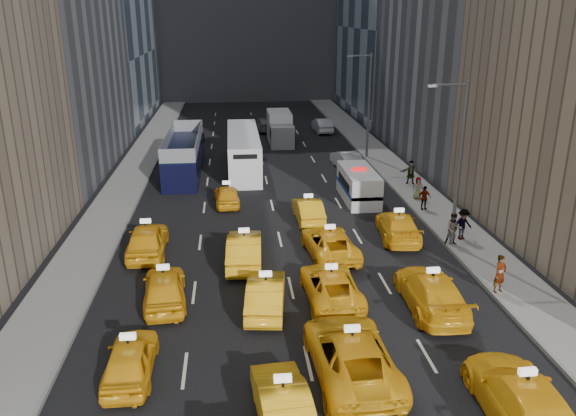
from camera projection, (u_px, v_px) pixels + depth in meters
name	position (u px, v px, depth m)	size (l,w,h in m)	color
ground	(316.00, 398.00, 18.79)	(160.00, 160.00, 0.00)	black
sidewalk_west	(125.00, 187.00, 41.25)	(3.00, 90.00, 0.15)	gray
sidewalk_east	(403.00, 179.00, 43.25)	(3.00, 90.00, 0.15)	gray
curb_west	(145.00, 186.00, 41.38)	(0.15, 90.00, 0.18)	slate
curb_east	(384.00, 179.00, 43.11)	(0.15, 90.00, 0.18)	slate
streetlight_near	(457.00, 160.00, 29.31)	(2.15, 0.22, 9.00)	#595B60
streetlight_far	(368.00, 102.00, 48.10)	(2.15, 0.22, 9.00)	#595B60
taxi_4	(130.00, 359.00, 19.70)	(1.64, 4.08, 1.39)	#FFB215
taxi_5	(283.00, 404.00, 17.38)	(1.54, 4.42, 1.46)	#FFB215
taxi_6	(351.00, 354.00, 19.77)	(2.72, 5.90, 1.64)	#FFB215
taxi_7	(523.00, 400.00, 17.41)	(2.31, 5.69, 1.65)	#FFB215
taxi_8	(165.00, 288.00, 24.66)	(1.82, 4.52, 1.54)	#FFB215
taxi_9	(266.00, 294.00, 24.18)	(1.55, 4.46, 1.47)	#FFB215
taxi_10	(331.00, 285.00, 25.06)	(2.29, 4.98, 1.38)	#FFB215
taxi_11	(431.00, 292.00, 24.25)	(2.24, 5.50, 1.60)	#FFB215
taxi_12	(147.00, 239.00, 29.72)	(1.96, 4.88, 1.66)	#FFB215
taxi_13	(244.00, 249.00, 28.57)	(1.71, 4.90, 1.61)	#FFB215
taxi_14	(330.00, 243.00, 29.56)	(2.35, 5.10, 1.42)	#FFB215
taxi_15	(398.00, 226.00, 31.84)	(2.07, 5.09, 1.48)	#FFB215
taxi_16	(227.00, 195.00, 37.42)	(1.57, 3.91, 1.33)	#FFB215
taxi_17	(308.00, 210.00, 34.51)	(1.50, 4.29, 1.41)	#FFB215
nypd_van	(358.00, 185.00, 38.27)	(2.59, 5.53, 2.30)	silver
double_decker	(184.00, 154.00, 44.47)	(3.36, 11.32, 3.25)	black
city_bus	(243.00, 151.00, 45.72)	(3.19, 11.93, 3.05)	silver
box_truck	(280.00, 128.00, 55.11)	(2.27, 6.49, 2.96)	white
misc_car_0	(347.00, 160.00, 46.07)	(1.59, 4.56, 1.50)	#B9BCC1
misc_car_1	(187.00, 138.00, 53.91)	(2.58, 5.60, 1.56)	black
misc_car_2	(264.00, 124.00, 61.08)	(1.96, 4.83, 1.40)	slate
misc_car_3	(237.00, 128.00, 58.84)	(1.81, 4.50, 1.53)	black
misc_car_4	(322.00, 125.00, 60.27)	(1.58, 4.53, 1.49)	#B1B3B9
pedestrian_0	(500.00, 274.00, 25.32)	(0.66, 0.43, 1.80)	gray
pedestrian_1	(454.00, 229.00, 30.56)	(0.88, 0.48, 1.80)	gray
pedestrian_2	(463.00, 224.00, 31.26)	(1.14, 0.47, 1.77)	gray
pedestrian_3	(424.00, 198.00, 36.05)	(0.92, 0.42, 1.57)	gray
pedestrian_4	(418.00, 188.00, 38.16)	(0.74, 0.41, 1.52)	gray
pedestrian_5	(411.00, 172.00, 41.51)	(1.62, 0.46, 1.74)	gray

